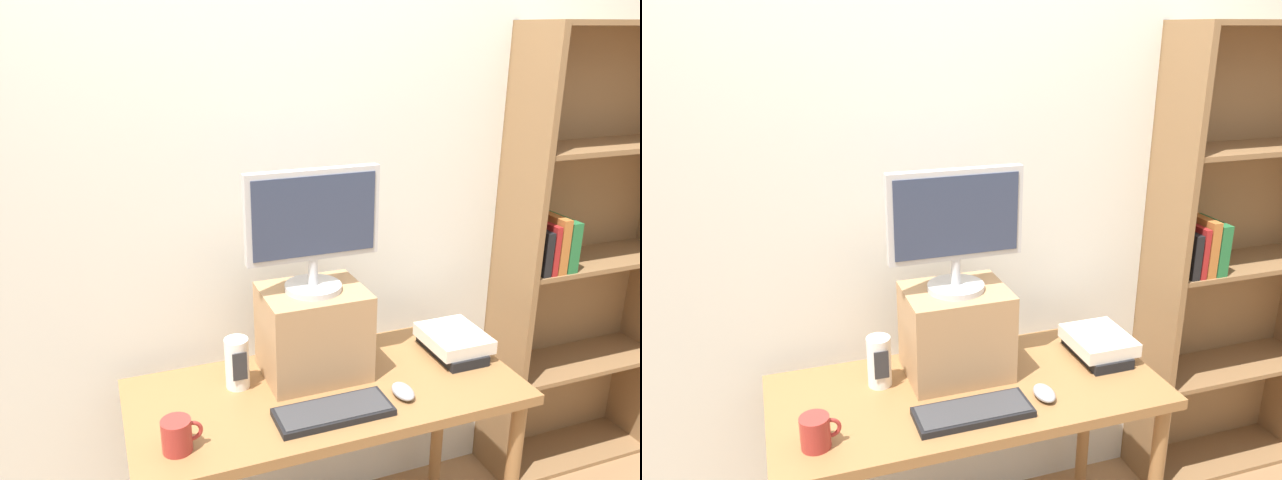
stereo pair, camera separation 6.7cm
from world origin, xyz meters
TOP-DOWN VIEW (x-y plane):
  - back_wall at (0.00, 0.41)m, footprint 7.00×0.08m
  - desk at (0.00, 0.00)m, footprint 1.30×0.58m
  - bookshelf_unit at (1.27, 0.27)m, footprint 0.81×0.28m
  - riser_box at (-0.01, 0.11)m, footprint 0.34×0.27m
  - computer_monitor at (-0.01, 0.11)m, footprint 0.45×0.19m
  - keyboard at (-0.04, -0.15)m, footprint 0.37×0.14m
  - computer_mouse at (0.21, -0.14)m, footprint 0.06×0.10m
  - book_stack at (0.52, 0.05)m, footprint 0.21×0.26m
  - coffee_mug at (-0.51, -0.16)m, footprint 0.12×0.09m
  - desk_speaker at (-0.27, 0.11)m, footprint 0.08×0.08m

SIDE VIEW (x-z plane):
  - desk at x=0.00m, z-range 0.29..1.06m
  - keyboard at x=-0.04m, z-range 0.78..0.80m
  - computer_mouse at x=0.21m, z-range 0.78..0.81m
  - book_stack at x=0.52m, z-range 0.78..0.87m
  - coffee_mug at x=-0.51m, z-range 0.78..0.88m
  - desk_speaker at x=-0.27m, z-range 0.78..0.95m
  - riser_box at x=-0.01m, z-range 0.78..1.09m
  - bookshelf_unit at x=1.27m, z-range 0.01..1.95m
  - back_wall at x=0.00m, z-range 0.00..2.60m
  - computer_monitor at x=-0.01m, z-range 1.11..1.52m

